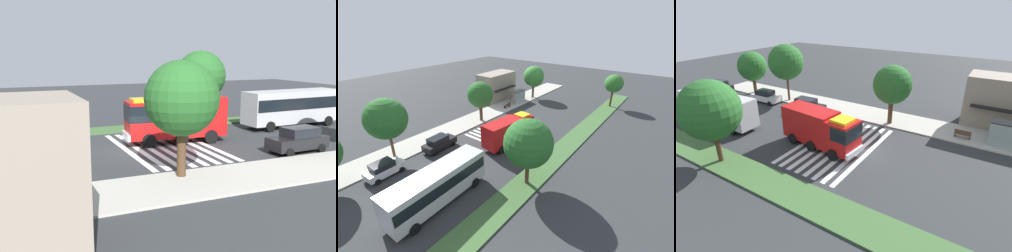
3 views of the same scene
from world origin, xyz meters
The scene contains 17 objects.
ground_plane centered at (0.00, 0.00, 0.00)m, with size 120.00×120.00×0.00m, color #2D3033.
sidewalk centered at (0.00, 8.96, 0.07)m, with size 60.00×4.78×0.14m, color #ADA89E.
median_strip centered at (0.00, -8.07, 0.07)m, with size 60.00×3.00×0.14m, color #3D6033.
crosswalk centered at (-2.81, 0.00, 0.01)m, with size 6.75×11.82×0.01m.
fire_truck centered at (-3.93, -1.18, 2.10)m, with size 8.48×3.38×3.72m.
parked_car_mid centered at (-18.67, 5.36, 0.89)m, with size 4.29×2.26×1.75m.
parked_car_east centered at (-11.12, 5.36, 0.94)m, with size 4.73×2.25×1.87m.
transit_bus centered at (-17.51, -2.96, 2.13)m, with size 10.53×3.21×3.60m.
bus_stop_shelter centered at (11.37, 7.91, 1.89)m, with size 3.50×1.40×2.46m.
bench_near_shelter centered at (7.37, 7.93, 0.59)m, with size 1.60×0.50×0.90m.
street_lamp centered at (15.39, 7.17, 3.74)m, with size 0.36×0.36×6.10m.
storefront_building centered at (10.62, 13.44, 2.89)m, with size 8.41×5.01×5.79m.
sidewalk_tree_west centered at (-16.33, 7.57, 5.59)m, with size 4.89×4.89×7.91m.
sidewalk_tree_center centered at (-0.58, 7.57, 4.70)m, with size 4.35×4.35×6.77m.
sidewalk_tree_east centered at (16.40, 7.57, 4.82)m, with size 4.51×4.51×6.95m.
median_tree_far_west centered at (-10.06, -8.07, 4.90)m, with size 5.05×5.05×7.30m.
median_tree_west centered at (20.72, -8.07, 4.76)m, with size 3.49×3.49×6.40m.
Camera 2 is at (-27.24, -18.62, 16.00)m, focal length 24.66 mm.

